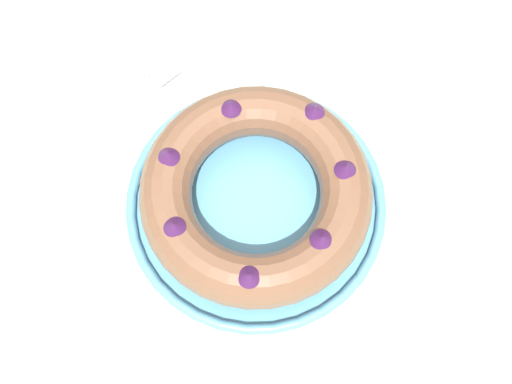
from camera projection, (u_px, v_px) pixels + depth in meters
ground_plane at (255, 319)px, 1.46m from camera, size 8.00×8.00×0.00m
dining_table at (255, 252)px, 0.82m from camera, size 1.20×1.11×0.78m
serving_dish at (256, 204)px, 0.72m from camera, size 0.31×0.31×0.02m
bundt_cake at (256, 192)px, 0.68m from camera, size 0.27×0.27×0.07m
fork at (139, 94)px, 0.79m from camera, size 0.02×0.20×0.01m
serving_knife at (110, 95)px, 0.78m from camera, size 0.02×0.21×0.01m
cake_knife at (129, 122)px, 0.77m from camera, size 0.02×0.17×0.01m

